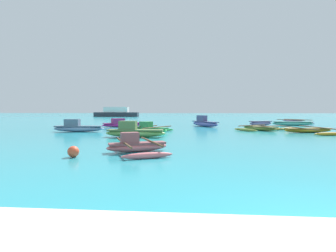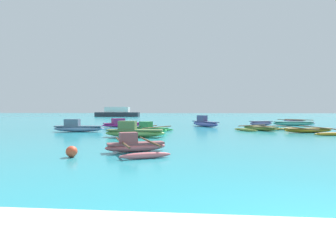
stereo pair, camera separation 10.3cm
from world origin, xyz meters
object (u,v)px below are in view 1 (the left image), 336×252
moored_boat_3 (259,128)px  moored_boat_10 (204,123)px  moored_boat_4 (308,130)px  distant_ferry (116,113)px  mooring_buoy_0 (73,152)px  moored_boat_9 (293,123)px  moored_boat_8 (136,145)px  moored_boat_2 (134,131)px  moored_boat_5 (150,129)px  moored_boat_7 (294,122)px  moored_boat_1 (261,123)px  moored_boat_6 (122,124)px  moored_boat_0 (77,127)px

moored_boat_3 → moored_boat_10: size_ratio=1.12×
moored_boat_4 → distant_ferry: size_ratio=0.49×
distant_ferry → mooring_buoy_0: bearing=-75.7°
moored_boat_9 → distant_ferry: distant_ferry is taller
distant_ferry → moored_boat_8: bearing=-73.4°
moored_boat_2 → moored_boat_4: bearing=19.2°
moored_boat_4 → mooring_buoy_0: (-11.79, -10.27, 0.01)m
moored_boat_5 → moored_boat_7: (14.40, 12.43, -0.02)m
moored_boat_7 → distant_ferry: size_ratio=0.43×
moored_boat_3 → mooring_buoy_0: (-8.99, -11.94, 0.01)m
moored_boat_1 → moored_boat_6: bearing=173.2°
moored_boat_6 → moored_boat_10: (7.43, 1.09, 0.09)m
moored_boat_3 → distant_ferry: bearing=174.7°
distant_ferry → moored_boat_1: bearing=-53.9°
moored_boat_0 → moored_boat_9: moored_boat_0 is taller
moored_boat_6 → moored_boat_8: bearing=-107.3°
moored_boat_4 → moored_boat_6: bearing=149.9°
moored_boat_9 → distant_ferry: (-26.56, 31.48, 0.66)m
moored_boat_5 → moored_boat_10: 7.69m
moored_boat_7 → moored_boat_3: bearing=-156.5°
moored_boat_5 → moored_boat_8: (0.80, -8.42, -0.01)m
moored_boat_8 → distant_ferry: size_ratio=0.36×
moored_boat_2 → moored_boat_1: bearing=49.0°
moored_boat_1 → moored_boat_9: size_ratio=0.62×
moored_boat_3 → moored_boat_7: bearing=112.7°
moored_boat_5 → mooring_buoy_0: moored_boat_5 is taller
moored_boat_3 → mooring_buoy_0: 14.95m
moored_boat_5 → moored_boat_0: bearing=-149.0°
moored_boat_0 → moored_boat_1: (14.73, 8.31, -0.06)m
moored_boat_0 → moored_boat_5: bearing=-3.0°
moored_boat_3 → moored_boat_4: (2.80, -1.68, -0.00)m
moored_boat_3 → mooring_buoy_0: size_ratio=10.35×
moored_boat_6 → moored_boat_7: size_ratio=0.87×
moored_boat_1 → moored_boat_2: (-10.01, -11.53, 0.07)m
moored_boat_6 → moored_boat_7: bearing=-12.3°
moored_boat_3 → distant_ferry: 43.67m
moored_boat_5 → moored_boat_7: 19.03m
moored_boat_6 → mooring_buoy_0: 15.27m
moored_boat_10 → mooring_buoy_0: 16.99m
moored_boat_9 → moored_boat_10: bearing=-163.4°
moored_boat_0 → moored_boat_3: bearing=6.0°
moored_boat_8 → distant_ferry: 50.69m
mooring_buoy_0 → distant_ferry: distant_ferry is taller
mooring_buoy_0 → moored_boat_9: bearing=52.9°
moored_boat_4 → moored_boat_6: 14.90m
moored_boat_3 → moored_boat_5: moored_boat_5 is taller
moored_boat_7 → moored_boat_0: bearing=178.5°
moored_boat_10 → distant_ferry: size_ratio=0.35×
moored_boat_3 → moored_boat_8: bearing=-69.0°
mooring_buoy_0 → moored_boat_10: bearing=72.4°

